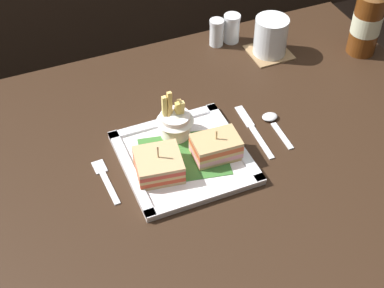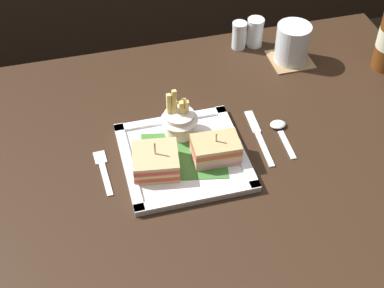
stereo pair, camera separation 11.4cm
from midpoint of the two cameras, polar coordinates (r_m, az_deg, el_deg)
The scene contains 13 objects.
dining_table at distance 1.28m, azimuth -1.85°, elevation -5.47°, with size 1.16×0.83×0.74m.
square_plate at distance 1.16m, azimuth -3.60°, elevation -1.58°, with size 0.25×0.25×0.02m.
sandwich_half_left at distance 1.12m, azimuth -6.28°, elevation -2.22°, with size 0.10×0.10×0.07m.
sandwich_half_right at distance 1.15m, azimuth -0.44°, elevation -0.44°, with size 0.10×0.07×0.07m.
fries_cup at distance 1.18m, azimuth -4.48°, elevation 2.22°, with size 0.08×0.08×0.11m.
beer_bottle at distance 1.45m, azimuth 15.00°, elevation 12.00°, with size 0.07×0.07×0.26m.
drink_coaster at distance 1.46m, azimuth 5.45°, elevation 9.00°, with size 0.10×0.10×0.00m, color #92714B.
water_glass at distance 1.43m, azimuth 5.56°, elevation 10.38°, with size 0.08×0.08×0.09m.
fork at distance 1.15m, azimuth -11.49°, elevation -3.55°, with size 0.03×0.13×0.00m.
knife at distance 1.23m, azimuth 3.46°, elevation 1.39°, with size 0.02×0.17×0.00m.
spoon at distance 1.25m, azimuth 5.48°, elevation 2.16°, with size 0.04×0.12×0.01m.
salt_shaker at distance 1.47m, azimuth 0.19°, elevation 10.84°, with size 0.04×0.04×0.07m.
pepper_shaker at distance 1.48m, azimuth 1.74°, elevation 11.24°, with size 0.04×0.04×0.07m.
Camera 1 is at (-0.33, -0.76, 1.58)m, focal length 53.43 mm.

